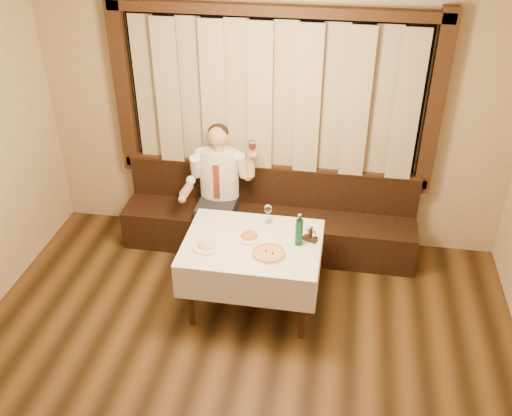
% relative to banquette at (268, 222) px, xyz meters
% --- Properties ---
extents(room, '(5.01, 6.01, 2.81)m').
position_rel_banquette_xyz_m(room, '(-0.00, -1.75, 1.19)').
color(room, black).
rests_on(room, ground).
extents(banquette, '(3.20, 0.61, 0.94)m').
position_rel_banquette_xyz_m(banquette, '(0.00, 0.00, 0.00)').
color(banquette, black).
rests_on(banquette, ground).
extents(dining_table, '(1.27, 0.97, 0.76)m').
position_rel_banquette_xyz_m(dining_table, '(0.00, -1.02, 0.34)').
color(dining_table, black).
rests_on(dining_table, ground).
extents(pizza, '(0.32, 0.32, 0.03)m').
position_rel_banquette_xyz_m(pizza, '(0.18, -1.19, 0.46)').
color(pizza, white).
rests_on(pizza, dining_table).
extents(pasta_red, '(0.26, 0.26, 0.09)m').
position_rel_banquette_xyz_m(pasta_red, '(-0.04, -0.96, 0.48)').
color(pasta_red, white).
rests_on(pasta_red, dining_table).
extents(pasta_cream, '(0.29, 0.29, 0.10)m').
position_rel_banquette_xyz_m(pasta_cream, '(-0.39, -1.16, 0.49)').
color(pasta_cream, white).
rests_on(pasta_cream, dining_table).
extents(green_bottle, '(0.07, 0.07, 0.32)m').
position_rel_banquette_xyz_m(green_bottle, '(0.42, -0.99, 0.58)').
color(green_bottle, '#115031').
rests_on(green_bottle, dining_table).
extents(table_wine_glass, '(0.08, 0.08, 0.20)m').
position_rel_banquette_xyz_m(table_wine_glass, '(0.09, -0.68, 0.59)').
color(table_wine_glass, white).
rests_on(table_wine_glass, dining_table).
extents(cruet_caddy, '(0.14, 0.11, 0.14)m').
position_rel_banquette_xyz_m(cruet_caddy, '(0.52, -0.91, 0.49)').
color(cruet_caddy, black).
rests_on(cruet_caddy, dining_table).
extents(seated_man, '(0.79, 0.59, 1.44)m').
position_rel_banquette_xyz_m(seated_man, '(-0.53, -0.09, 0.52)').
color(seated_man, black).
rests_on(seated_man, ground).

